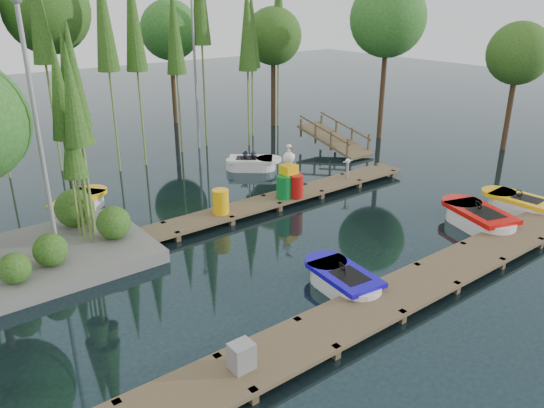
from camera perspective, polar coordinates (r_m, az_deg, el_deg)
ground_plane at (r=16.27m, az=-0.32°, el=-4.51°), size 90.00×90.00×0.00m
near_dock at (r=13.32m, az=11.73°, el=-10.27°), size 18.00×1.50×0.50m
far_dock at (r=18.57m, az=-2.56°, el=-0.35°), size 15.00×1.20×0.50m
island at (r=15.64m, az=-27.03°, el=4.47°), size 6.20×4.20×6.75m
tree_screen at (r=23.26m, az=-21.66°, el=17.60°), size 34.42×18.53×10.31m
lamp_island at (r=14.80m, az=-24.07°, el=8.43°), size 0.30×0.30×7.25m
lamp_rear at (r=26.18m, az=-8.32°, el=15.02°), size 0.30×0.30×7.25m
ramp at (r=26.28m, az=6.71°, el=6.97°), size 1.50×3.94×1.49m
boat_blue at (r=13.99m, az=7.69°, el=-8.26°), size 1.39×2.62×0.85m
boat_red at (r=18.72m, az=21.32°, el=-1.52°), size 2.11×3.18×0.98m
boat_yellow_near at (r=20.66m, az=25.07°, el=-0.06°), size 1.35×2.69×0.88m
boat_yellow_far at (r=19.92m, az=-20.01°, el=-0.01°), size 2.70×2.48×1.27m
boat_white_far at (r=23.33m, az=-2.20°, el=4.37°), size 2.59×2.40×1.15m
utility_cabinet at (r=10.79m, az=-3.28°, el=-16.01°), size 0.47×0.39×0.57m
yellow_barrel at (r=17.81m, az=-5.54°, el=0.27°), size 0.55×0.55×0.83m
drum_cluster at (r=19.23m, az=1.95°, el=2.48°), size 1.13×1.03×1.94m
seagull_post at (r=21.35m, az=8.13°, el=4.17°), size 0.51×0.27×0.81m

